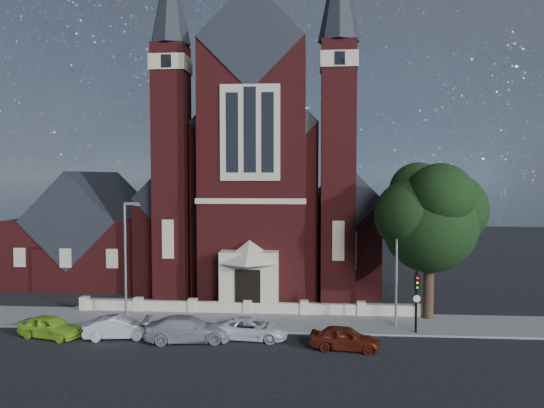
# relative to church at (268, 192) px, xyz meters

# --- Properties ---
(ground) EXTENTS (120.00, 120.00, 0.00)m
(ground) POSITION_rel_church_xyz_m (0.00, -7.94, -8.19)
(ground) COLOR black
(ground) RESTS_ON ground
(pavement_strip) EXTENTS (60.00, 5.00, 0.12)m
(pavement_strip) POSITION_rel_church_xyz_m (0.00, -18.44, -8.19)
(pavement_strip) COLOR slate
(pavement_strip) RESTS_ON ground
(forecourt_paving) EXTENTS (26.00, 3.00, 0.14)m
(forecourt_paving) POSITION_rel_church_xyz_m (0.00, -14.44, -8.19)
(forecourt_paving) COLOR slate
(forecourt_paving) RESTS_ON ground
(forecourt_wall) EXTENTS (24.00, 0.40, 0.90)m
(forecourt_wall) POSITION_rel_church_xyz_m (0.00, -16.44, -8.19)
(forecourt_wall) COLOR #BFB598
(forecourt_wall) RESTS_ON ground
(church) EXTENTS (20.01, 34.90, 29.20)m
(church) POSITION_rel_church_xyz_m (0.00, 0.00, 0.00)
(church) COLOR #501515
(church) RESTS_ON ground
(parish_hall) EXTENTS (12.00, 12.20, 10.24)m
(parish_hall) POSITION_rel_church_xyz_m (-16.00, -4.94, -4.17)
(parish_hall) COLOR #501515
(parish_hall) RESTS_ON ground
(street_tree) EXTENTS (6.40, 6.60, 10.70)m
(street_tree) POSITION_rel_church_xyz_m (12.60, -17.23, -1.23)
(street_tree) COLOR black
(street_tree) RESTS_ON ground
(street_lamp_left) EXTENTS (1.16, 0.22, 8.09)m
(street_lamp_left) POSITION_rel_church_xyz_m (-7.91, -18.94, -3.59)
(street_lamp_left) COLOR gray
(street_lamp_left) RESTS_ON ground
(street_lamp_right) EXTENTS (1.16, 0.22, 8.09)m
(street_lamp_right) POSITION_rel_church_xyz_m (10.09, -18.94, -3.59)
(street_lamp_right) COLOR gray
(street_lamp_right) RESTS_ON ground
(traffic_signal) EXTENTS (0.28, 0.42, 4.00)m
(traffic_signal) POSITION_rel_church_xyz_m (11.00, -20.52, -5.60)
(traffic_signal) COLOR black
(traffic_signal) RESTS_ON ground
(car_lime_van) EXTENTS (4.28, 2.56, 1.36)m
(car_lime_van) POSITION_rel_church_xyz_m (-11.33, -22.84, -7.50)
(car_lime_van) COLOR #8CCA28
(car_lime_van) RESTS_ON ground
(car_silver_a) EXTENTS (4.24, 2.09, 1.34)m
(car_silver_a) POSITION_rel_church_xyz_m (-7.12, -22.65, -7.52)
(car_silver_a) COLOR #B0B1B8
(car_silver_a) RESTS_ON ground
(car_silver_b) EXTENTS (5.38, 2.80, 1.49)m
(car_silver_b) POSITION_rel_church_xyz_m (-2.81, -22.87, -7.44)
(car_silver_b) COLOR #94959B
(car_silver_b) RESTS_ON ground
(car_white_suv) EXTENTS (4.73, 2.51, 1.27)m
(car_white_suv) POSITION_rel_church_xyz_m (0.90, -22.12, -7.55)
(car_white_suv) COLOR white
(car_white_suv) RESTS_ON ground
(car_dark_red) EXTENTS (4.13, 2.10, 1.35)m
(car_dark_red) POSITION_rel_church_xyz_m (6.43, -23.69, -7.51)
(car_dark_red) COLOR #571A0F
(car_dark_red) RESTS_ON ground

